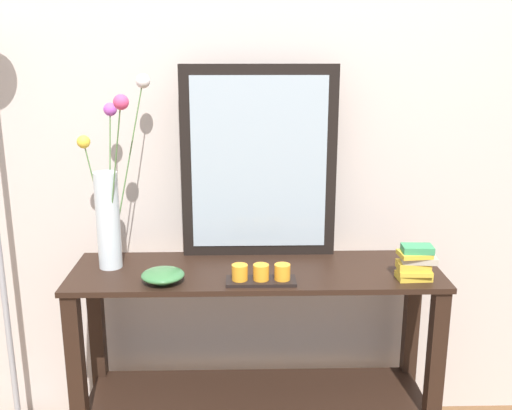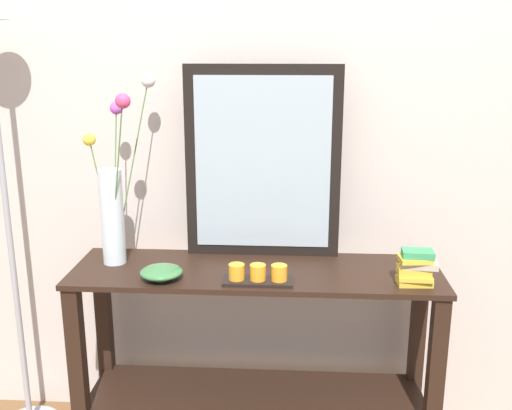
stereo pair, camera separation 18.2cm
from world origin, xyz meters
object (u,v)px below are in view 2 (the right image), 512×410
Objects in this scene: floor_lamp at (0,151)px; mirror_leaning at (263,163)px; decorative_bowl at (161,272)px; tall_vase_left at (114,199)px; book_stack at (416,268)px; console_table at (256,340)px; candle_tray at (258,275)px.

mirror_leaning is at bearing 4.11° from floor_lamp.
decorative_bowl is 0.09× the size of floor_lamp.
mirror_leaning reaches higher than tall_vase_left.
book_stack is (0.54, -0.28, -0.30)m from mirror_leaning.
mirror_leaning is (0.02, 0.17, 0.66)m from console_table.
decorative_bowl is at bearing -160.51° from console_table.
floor_lamp is at bearing 173.39° from tall_vase_left.
console_table is 0.47m from decorative_bowl.
console_table is 1.21m from floor_lamp.
floor_lamp is (-0.99, -0.07, 0.05)m from mirror_leaning.
mirror_leaning is 0.45m from candle_tray.
mirror_leaning is 1.05× the size of tall_vase_left.
mirror_leaning is 0.42× the size of floor_lamp.
floor_lamp is at bearing -175.89° from mirror_leaning.
floor_lamp reaches higher than decorative_bowl.
mirror_leaning is at bearing 84.73° from console_table.
floor_lamp reaches higher than tall_vase_left.
tall_vase_left is (-0.53, 0.04, 0.54)m from console_table.
console_table is 0.34m from candle_tray.
mirror_leaning is 0.56m from decorative_bowl.
mirror_leaning reaches higher than decorative_bowl.
decorative_bowl is at bearing -140.50° from mirror_leaning.
tall_vase_left is 1.12m from book_stack.
floor_lamp reaches higher than book_stack.
tall_vase_left is at bearing -6.61° from floor_lamp.
decorative_bowl is 1.10× the size of book_stack.
console_table is at bearing -4.79° from tall_vase_left.
candle_tray is 0.54m from book_stack.
mirror_leaning is at bearing 152.64° from book_stack.
console_table is 5.58× the size of candle_tray.
tall_vase_left is 4.65× the size of decorative_bowl.
console_table is at bearing 168.49° from book_stack.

